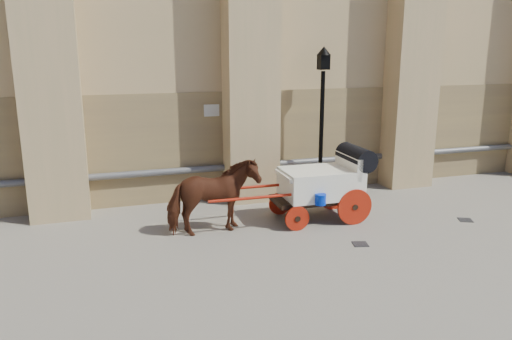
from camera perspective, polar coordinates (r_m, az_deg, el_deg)
name	(u,v)px	position (r m, az deg, el deg)	size (l,w,h in m)	color
ground	(342,240)	(11.33, 9.82, -7.92)	(90.00, 90.00, 0.00)	slate
horse	(213,197)	(11.33, -4.92, -3.14)	(0.93, 2.04, 1.73)	#5B2815
carriage	(326,181)	(12.37, 7.98, -1.26)	(4.12, 1.47, 1.79)	black
street_lamp	(322,118)	(14.07, 7.52, 5.88)	(0.39, 0.39, 4.19)	black
drain_grate_near	(360,244)	(11.18, 11.83, -8.28)	(0.32, 0.32, 0.01)	black
drain_grate_far	(465,220)	(13.44, 22.81, -5.29)	(0.32, 0.32, 0.01)	black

